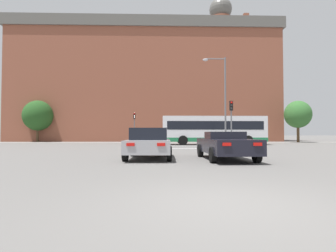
{
  "coord_description": "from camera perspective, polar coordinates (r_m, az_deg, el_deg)",
  "views": [
    {
      "loc": [
        -1.11,
        -4.38,
        1.17
      ],
      "look_at": [
        -0.38,
        21.63,
        1.96
      ],
      "focal_mm": 28.0,
      "sensor_mm": 36.0,
      "label": 1
    }
  ],
  "objects": [
    {
      "name": "traffic_light_near_right",
      "position": [
        22.38,
        13.62,
        2.11
      ],
      "size": [
        0.26,
        0.31,
        3.92
      ],
      "color": "slate",
      "rests_on": "ground_plane"
    },
    {
      "name": "stop_line_strip",
      "position": [
        20.93,
        1.44,
        -4.93
      ],
      "size": [
        7.21,
        0.3,
        0.01
      ],
      "primitive_type": "cube",
      "color": "silver",
      "rests_on": "ground_plane"
    },
    {
      "name": "street_lamp_junction",
      "position": [
        25.36,
        11.63,
        7.11
      ],
      "size": [
        2.21,
        0.36,
        8.42
      ],
      "color": "slate",
      "rests_on": "ground_plane"
    },
    {
      "name": "tree_kerbside",
      "position": [
        40.77,
        26.42,
        2.27
      ],
      "size": [
        3.61,
        3.61,
        5.81
      ],
      "color": "#4C3823",
      "rests_on": "ground_plane"
    },
    {
      "name": "tree_by_building",
      "position": [
        43.31,
        -26.46,
        2.04
      ],
      "size": [
        4.27,
        4.27,
        6.14
      ],
      "color": "#4C3823",
      "rests_on": "ground_plane"
    },
    {
      "name": "far_pavement",
      "position": [
        36.33,
        0.15,
        -3.58
      ],
      "size": [
        68.01,
        2.5,
        0.01
      ],
      "primitive_type": "cube",
      "color": "gray",
      "rests_on": "ground_plane"
    },
    {
      "name": "bus_crossing_lead",
      "position": [
        29.1,
        9.82,
        -0.77
      ],
      "size": [
        11.1,
        2.76,
        3.07
      ],
      "rotation": [
        0.0,
        0.0,
        1.57
      ],
      "color": "silver",
      "rests_on": "ground_plane"
    },
    {
      "name": "car_roadster_right",
      "position": [
        12.31,
        12.35,
        -4.03
      ],
      "size": [
        2.11,
        4.68,
        1.27
      ],
      "rotation": [
        0.0,
        0.0,
        0.03
      ],
      "color": "black",
      "rests_on": "ground_plane"
    },
    {
      "name": "pedestrian_waiting",
      "position": [
        38.02,
        12.71,
        -2.03
      ],
      "size": [
        0.42,
        0.26,
        1.63
      ],
      "rotation": [
        0.0,
        0.0,
        0.11
      ],
      "color": "black",
      "rests_on": "ground_plane"
    },
    {
      "name": "car_saloon_left",
      "position": [
        12.54,
        -4.12,
        -3.71
      ],
      "size": [
        2.15,
        4.36,
        1.45
      ],
      "rotation": [
        0.0,
        0.0,
        -0.02
      ],
      "color": "#9E9EA3",
      "rests_on": "ground_plane"
    },
    {
      "name": "ground_plane",
      "position": [
        4.66,
        12.71,
        -16.21
      ],
      "size": [
        400.0,
        400.0,
        0.0
      ],
      "primitive_type": "plane",
      "color": "#605E5B"
    },
    {
      "name": "brick_civic_building",
      "position": [
        47.13,
        -4.48,
        9.0
      ],
      "size": [
        43.9,
        13.3,
        25.66
      ],
      "color": "brown",
      "rests_on": "ground_plane"
    },
    {
      "name": "traffic_light_far_left",
      "position": [
        35.89,
        -7.33,
        0.76
      ],
      "size": [
        0.26,
        0.31,
        4.04
      ],
      "color": "slate",
      "rests_on": "ground_plane"
    }
  ]
}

